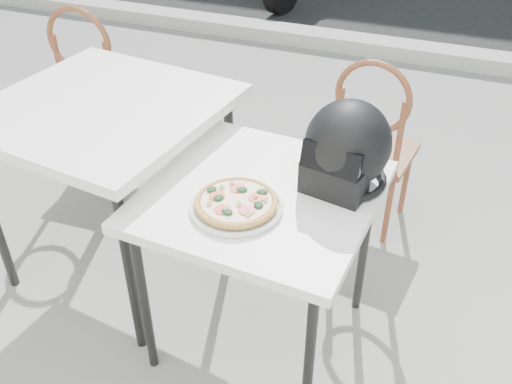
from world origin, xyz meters
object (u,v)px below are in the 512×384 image
(pizza, at_px, (236,202))
(cafe_chair_main, at_px, (373,138))
(cafe_table_side, at_px, (104,120))
(plate, at_px, (236,207))
(helmet, at_px, (346,149))
(cafe_chair_side, at_px, (96,81))
(cafe_table_main, at_px, (261,206))

(pizza, relative_size, cafe_chair_main, 0.39)
(cafe_chair_main, distance_m, cafe_table_side, 1.23)
(plate, xyz_separation_m, cafe_chair_main, (0.27, 1.00, -0.22))
(plate, bearing_deg, helmet, 44.55)
(cafe_chair_main, bearing_deg, cafe_chair_side, 7.03)
(pizza, bearing_deg, cafe_chair_main, 75.02)
(pizza, relative_size, cafe_chair_side, 0.37)
(cafe_table_main, bearing_deg, plate, -106.56)
(helmet, height_order, cafe_chair_side, helmet)
(cafe_chair_main, xyz_separation_m, cafe_chair_side, (-1.54, 0.01, 0.03))
(cafe_table_main, relative_size, cafe_table_side, 0.83)
(helmet, bearing_deg, cafe_chair_main, 102.05)
(cafe_table_main, distance_m, pizza, 0.16)
(plate, height_order, cafe_chair_side, cafe_chair_side)
(pizza, xyz_separation_m, cafe_table_side, (-0.71, 0.31, 0.01))
(plate, xyz_separation_m, cafe_table_side, (-0.71, 0.31, 0.03))
(cafe_chair_main, bearing_deg, cafe_table_side, 42.73)
(cafe_table_side, bearing_deg, cafe_chair_main, 35.25)
(helmet, distance_m, cafe_chair_main, 0.80)
(cafe_chair_main, height_order, cafe_table_side, cafe_chair_main)
(pizza, relative_size, helmet, 1.01)
(cafe_chair_main, relative_size, cafe_table_side, 0.95)
(cafe_chair_side, bearing_deg, cafe_chair_main, 176.47)
(helmet, distance_m, cafe_chair_side, 1.75)
(cafe_chair_side, bearing_deg, pizza, 138.38)
(plate, distance_m, cafe_chair_side, 1.64)
(helmet, bearing_deg, cafe_table_side, -170.96)
(plate, bearing_deg, cafe_chair_main, 75.03)
(cafe_table_main, bearing_deg, cafe_table_side, 166.54)
(pizza, distance_m, cafe_chair_main, 1.06)
(pizza, height_order, cafe_table_side, cafe_table_side)
(pizza, bearing_deg, plate, -83.32)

